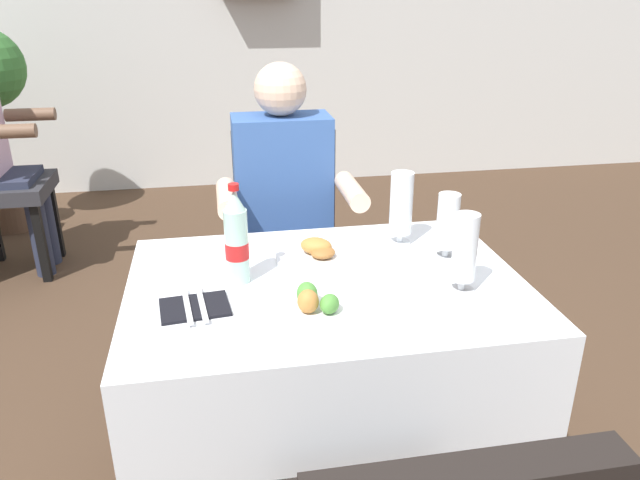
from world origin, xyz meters
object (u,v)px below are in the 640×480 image
plate_near_camera (311,307)px  beer_glass_middle (401,207)px  chair_far_diner_seat (290,240)px  beer_glass_left (465,253)px  seated_diner_far (285,214)px  napkin_cutlery_set (195,307)px  cola_bottle_primary (236,240)px  main_dining_table (326,338)px  plate_far_diner (317,253)px  beer_glass_right (447,225)px

plate_near_camera → beer_glass_middle: size_ratio=1.00×
chair_far_diner_seat → beer_glass_left: beer_glass_left is taller
seated_diner_far → beer_glass_middle: seated_diner_far is taller
plate_near_camera → beer_glass_middle: bearing=48.7°
beer_glass_left → napkin_cutlery_set: size_ratio=1.12×
plate_near_camera → cola_bottle_primary: size_ratio=0.83×
seated_diner_far → cola_bottle_primary: 0.68m
seated_diner_far → plate_near_camera: seated_diner_far is taller
main_dining_table → beer_glass_left: (0.34, -0.12, 0.29)m
cola_bottle_primary → seated_diner_far: bearing=71.9°
plate_far_diner → cola_bottle_primary: 0.28m
plate_near_camera → beer_glass_right: (0.45, 0.26, 0.08)m
seated_diner_far → napkin_cutlery_set: (-0.32, -0.76, 0.05)m
napkin_cutlery_set → beer_glass_middle: bearing=26.4°
beer_glass_left → beer_glass_middle: (-0.06, 0.34, 0.01)m
plate_far_diner → beer_glass_left: bearing=-39.2°
main_dining_table → cola_bottle_primary: bearing=170.3°
chair_far_diner_seat → beer_glass_right: size_ratio=4.87×
chair_far_diner_seat → beer_glass_right: 0.84m
seated_diner_far → plate_near_camera: bearing=-92.7°
plate_far_diner → cola_bottle_primary: (-0.24, -0.11, 0.11)m
main_dining_table → cola_bottle_primary: cola_bottle_primary is taller
seated_diner_far → cola_bottle_primary: size_ratio=4.52×
cola_bottle_primary → napkin_cutlery_set: cola_bottle_primary is taller
plate_far_diner → cola_bottle_primary: bearing=-154.7°
chair_far_diner_seat → cola_bottle_primary: bearing=-107.8°
main_dining_table → plate_far_diner: plate_far_diner is taller
beer_glass_right → napkin_cutlery_set: bearing=-166.1°
beer_glass_right → chair_far_diner_seat: bearing=118.5°
plate_near_camera → beer_glass_middle: 0.53m
chair_far_diner_seat → beer_glass_left: size_ratio=4.46×
chair_far_diner_seat → beer_glass_middle: bearing=-63.8°
main_dining_table → beer_glass_right: 0.48m
main_dining_table → beer_glass_middle: bearing=38.5°
chair_far_diner_seat → plate_far_diner: size_ratio=3.98×
plate_far_diner → beer_glass_middle: size_ratio=1.06×
main_dining_table → napkin_cutlery_set: bearing=-165.2°
beer_glass_left → plate_near_camera: bearing=-172.6°
main_dining_table → plate_far_diner: 0.25m
chair_far_diner_seat → cola_bottle_primary: cola_bottle_primary is taller
main_dining_table → beer_glass_middle: (0.27, 0.22, 0.31)m
seated_diner_far → plate_far_diner: bearing=-86.3°
plate_near_camera → napkin_cutlery_set: bearing=163.7°
seated_diner_far → beer_glass_right: 0.72m
napkin_cutlery_set → main_dining_table: bearing=14.8°
main_dining_table → cola_bottle_primary: 0.39m
beer_glass_left → beer_glass_right: (0.04, 0.21, -0.01)m
chair_far_diner_seat → napkin_cutlery_set: 0.96m
beer_glass_middle → beer_glass_right: beer_glass_middle is taller
beer_glass_right → plate_far_diner: bearing=170.0°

